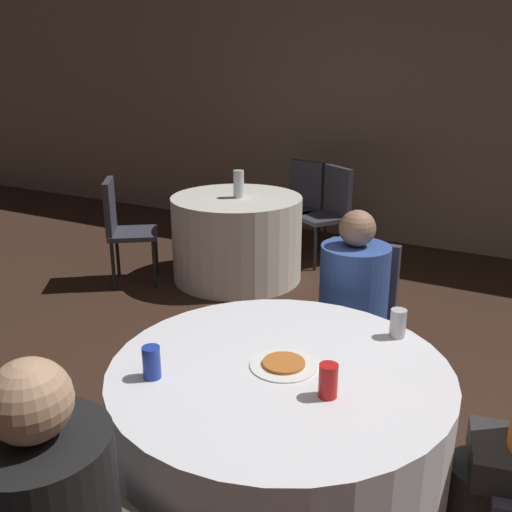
{
  "coord_description": "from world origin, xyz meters",
  "views": [
    {
      "loc": [
        0.62,
        -1.75,
        1.82
      ],
      "look_at": [
        -0.77,
        0.8,
        0.83
      ],
      "focal_mm": 40.0,
      "sensor_mm": 36.0,
      "label": 1
    }
  ],
  "objects_px": {
    "table_near": "(279,448)",
    "chair_far_northeast": "(330,206)",
    "person_blue_shirt": "(349,314)",
    "soda_can_blue": "(152,362)",
    "pizza_plate_near": "(284,364)",
    "bottle_far": "(239,184)",
    "soda_can_red": "(328,381)",
    "table_far": "(237,238)",
    "chair_near_north": "(357,309)",
    "soda_can_silver": "(398,323)",
    "chair_far_north": "(301,199)",
    "chair_far_southwest": "(122,222)"
  },
  "relations": [
    {
      "from": "table_near",
      "to": "chair_far_northeast",
      "type": "distance_m",
      "value": 3.39
    },
    {
      "from": "person_blue_shirt",
      "to": "soda_can_blue",
      "type": "distance_m",
      "value": 1.25
    },
    {
      "from": "pizza_plate_near",
      "to": "bottle_far",
      "type": "height_order",
      "value": "bottle_far"
    },
    {
      "from": "chair_far_northeast",
      "to": "person_blue_shirt",
      "type": "xyz_separation_m",
      "value": [
        1.02,
        -2.31,
        0.04
      ]
    },
    {
      "from": "table_near",
      "to": "soda_can_red",
      "type": "height_order",
      "value": "soda_can_red"
    },
    {
      "from": "soda_can_blue",
      "to": "pizza_plate_near",
      "type": "bearing_deg",
      "value": 38.34
    },
    {
      "from": "table_far",
      "to": "chair_far_northeast",
      "type": "distance_m",
      "value": 0.99
    },
    {
      "from": "table_far",
      "to": "chair_far_northeast",
      "type": "height_order",
      "value": "chair_far_northeast"
    },
    {
      "from": "chair_near_north",
      "to": "bottle_far",
      "type": "distance_m",
      "value": 2.04
    },
    {
      "from": "chair_near_north",
      "to": "soda_can_silver",
      "type": "bearing_deg",
      "value": 118.81
    },
    {
      "from": "chair_far_north",
      "to": "soda_can_blue",
      "type": "bearing_deg",
      "value": 116.43
    },
    {
      "from": "soda_can_blue",
      "to": "soda_can_silver",
      "type": "height_order",
      "value": "same"
    },
    {
      "from": "bottle_far",
      "to": "person_blue_shirt",
      "type": "bearing_deg",
      "value": -44.19
    },
    {
      "from": "chair_far_southwest",
      "to": "pizza_plate_near",
      "type": "distance_m",
      "value": 3.02
    },
    {
      "from": "person_blue_shirt",
      "to": "pizza_plate_near",
      "type": "relative_size",
      "value": 4.32
    },
    {
      "from": "soda_can_red",
      "to": "bottle_far",
      "type": "distance_m",
      "value": 3.07
    },
    {
      "from": "soda_can_blue",
      "to": "soda_can_red",
      "type": "distance_m",
      "value": 0.64
    },
    {
      "from": "table_far",
      "to": "person_blue_shirt",
      "type": "xyz_separation_m",
      "value": [
        1.56,
        -1.5,
        0.21
      ]
    },
    {
      "from": "table_far",
      "to": "soda_can_silver",
      "type": "relative_size",
      "value": 9.24
    },
    {
      "from": "chair_far_southwest",
      "to": "person_blue_shirt",
      "type": "relative_size",
      "value": 0.81
    },
    {
      "from": "chair_far_southwest",
      "to": "soda_can_blue",
      "type": "bearing_deg",
      "value": 8.17
    },
    {
      "from": "pizza_plate_near",
      "to": "soda_can_silver",
      "type": "relative_size",
      "value": 2.12
    },
    {
      "from": "soda_can_blue",
      "to": "soda_can_silver",
      "type": "relative_size",
      "value": 1.0
    },
    {
      "from": "table_near",
      "to": "soda_can_red",
      "type": "distance_m",
      "value": 0.5
    },
    {
      "from": "chair_far_southwest",
      "to": "pizza_plate_near",
      "type": "xyz_separation_m",
      "value": [
        2.4,
        -1.81,
        0.2
      ]
    },
    {
      "from": "person_blue_shirt",
      "to": "pizza_plate_near",
      "type": "height_order",
      "value": "person_blue_shirt"
    },
    {
      "from": "soda_can_red",
      "to": "bottle_far",
      "type": "height_order",
      "value": "bottle_far"
    },
    {
      "from": "chair_far_north",
      "to": "soda_can_silver",
      "type": "height_order",
      "value": "chair_far_north"
    },
    {
      "from": "chair_far_southwest",
      "to": "soda_can_silver",
      "type": "xyz_separation_m",
      "value": [
        2.71,
        -1.37,
        0.25
      ]
    },
    {
      "from": "table_far",
      "to": "chair_far_north",
      "type": "distance_m",
      "value": 0.99
    },
    {
      "from": "soda_can_red",
      "to": "person_blue_shirt",
      "type": "bearing_deg",
      "value": 105.39
    },
    {
      "from": "table_near",
      "to": "chair_far_north",
      "type": "height_order",
      "value": "chair_far_north"
    },
    {
      "from": "table_far",
      "to": "soda_can_red",
      "type": "height_order",
      "value": "soda_can_red"
    },
    {
      "from": "chair_far_southwest",
      "to": "pizza_plate_near",
      "type": "height_order",
      "value": "chair_far_southwest"
    },
    {
      "from": "chair_near_north",
      "to": "soda_can_red",
      "type": "relative_size",
      "value": 7.41
    },
    {
      "from": "chair_far_southwest",
      "to": "table_near",
      "type": "bearing_deg",
      "value": 17.14
    },
    {
      "from": "chair_far_north",
      "to": "chair_far_southwest",
      "type": "bearing_deg",
      "value": 67.93
    },
    {
      "from": "person_blue_shirt",
      "to": "bottle_far",
      "type": "height_order",
      "value": "person_blue_shirt"
    },
    {
      "from": "chair_far_southwest",
      "to": "chair_far_northeast",
      "type": "distance_m",
      "value": 1.92
    },
    {
      "from": "table_near",
      "to": "pizza_plate_near",
      "type": "distance_m",
      "value": 0.37
    },
    {
      "from": "bottle_far",
      "to": "soda_can_silver",
      "type": "bearing_deg",
      "value": -45.55
    },
    {
      "from": "table_near",
      "to": "soda_can_red",
      "type": "relative_size",
      "value": 10.64
    },
    {
      "from": "pizza_plate_near",
      "to": "soda_can_red",
      "type": "relative_size",
      "value": 2.12
    },
    {
      "from": "chair_far_southwest",
      "to": "chair_far_north",
      "type": "relative_size",
      "value": 1.0
    },
    {
      "from": "chair_far_northeast",
      "to": "bottle_far",
      "type": "xyz_separation_m",
      "value": [
        -0.5,
        -0.83,
        0.31
      ]
    },
    {
      "from": "table_near",
      "to": "chair_far_north",
      "type": "relative_size",
      "value": 1.44
    },
    {
      "from": "chair_far_southwest",
      "to": "person_blue_shirt",
      "type": "height_order",
      "value": "person_blue_shirt"
    },
    {
      "from": "soda_can_blue",
      "to": "soda_can_red",
      "type": "xyz_separation_m",
      "value": [
        0.61,
        0.19,
        0.0
      ]
    },
    {
      "from": "chair_near_north",
      "to": "soda_can_red",
      "type": "xyz_separation_m",
      "value": [
        0.28,
        -1.16,
        0.25
      ]
    },
    {
      "from": "table_far",
      "to": "soda_can_blue",
      "type": "relative_size",
      "value": 9.24
    }
  ]
}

